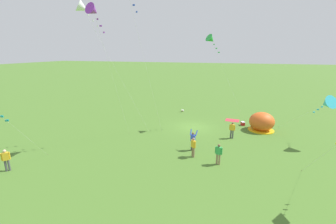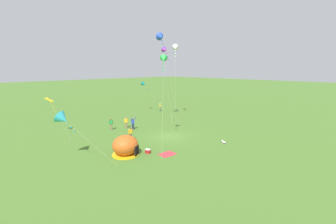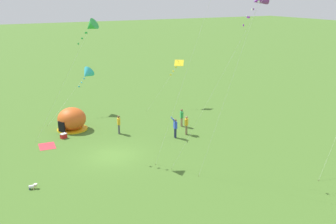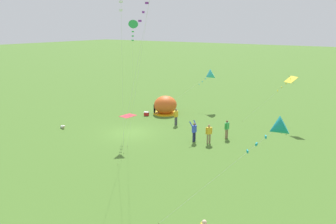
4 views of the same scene
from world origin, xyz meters
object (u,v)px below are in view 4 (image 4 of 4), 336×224
object	(u,v)px
person_strolling	(194,131)
toddler_crawling	(63,127)
kite_teal	(277,128)
person_watching_sky	(209,133)
kite_green	(133,26)
person_center_field	(176,116)
kite_cyan	(209,75)
popup_tent	(165,105)
person_with_toddler	(227,128)
cooler_box	(146,114)
kite_yellow	(289,81)

from	to	relation	value
person_strolling	toddler_crawling	bearing A→B (deg)	-72.60
toddler_crawling	kite_teal	distance (m)	23.87
toddler_crawling	person_watching_sky	bearing A→B (deg)	106.94
person_watching_sky	person_strolling	bearing A→B (deg)	-77.67
person_strolling	kite_green	distance (m)	11.28
person_center_field	kite_cyan	bearing A→B (deg)	-177.19
popup_tent	toddler_crawling	xyz separation A→B (m)	(10.38, -5.29, -0.82)
person_strolling	person_with_toddler	world-z (taller)	person_strolling
kite_green	kite_cyan	distance (m)	12.57
person_watching_sky	person_strolling	size ratio (longest dim) A/B	0.91
person_with_toddler	kite_cyan	size ratio (longest dim) A/B	0.29
cooler_box	person_with_toddler	world-z (taller)	person_with_toddler
person_watching_sky	person_center_field	distance (m)	6.10
cooler_box	person_watching_sky	distance (m)	10.90
person_strolling	kite_green	size ratio (longest dim) A/B	0.18
cooler_box	toddler_crawling	distance (m)	9.35
person_watching_sky	cooler_box	bearing A→B (deg)	-112.52
kite_yellow	kite_teal	distance (m)	19.75
person_watching_sky	kite_yellow	xyz separation A→B (m)	(-9.01, 4.11, 3.67)
kite_teal	popup_tent	bearing A→B (deg)	-133.60
kite_green	kite_cyan	world-z (taller)	kite_green
person_watching_sky	person_center_field	xyz separation A→B (m)	(-3.00, -5.31, 0.00)
cooler_box	person_strolling	xyz separation A→B (m)	(4.45, 8.74, 0.78)
toddler_crawling	person_watching_sky	distance (m)	14.71
person_watching_sky	person_center_field	size ratio (longest dim) A/B	1.00
kite_yellow	toddler_crawling	bearing A→B (deg)	-53.81
toddler_crawling	person_strolling	distance (m)	13.39
kite_cyan	toddler_crawling	bearing A→B (deg)	-28.69
popup_tent	kite_green	xyz separation A→B (m)	(6.00, 0.49, 8.87)
popup_tent	kite_yellow	world-z (taller)	kite_yellow
cooler_box	person_center_field	xyz separation A→B (m)	(1.17, 4.74, 0.74)
toddler_crawling	kite_green	world-z (taller)	kite_green
person_strolling	kite_yellow	size ratio (longest dim) A/B	0.36
person_strolling	person_with_toddler	size ratio (longest dim) A/B	1.10
toddler_crawling	kite_cyan	distance (m)	17.85
cooler_box	kite_green	xyz separation A→B (m)	(4.07, 1.77, 9.64)
person_center_field	kite_green	size ratio (longest dim) A/B	0.16
person_watching_sky	kite_cyan	bearing A→B (deg)	-152.59
person_strolling	kite_cyan	distance (m)	12.50
kite_cyan	kite_teal	size ratio (longest dim) A/B	0.95
person_watching_sky	kite_green	distance (m)	12.15
popup_tent	toddler_crawling	world-z (taller)	popup_tent
toddler_crawling	kite_teal	world-z (taller)	kite_teal
toddler_crawling	kite_green	size ratio (longest dim) A/B	0.05
person_strolling	kite_green	bearing A→B (deg)	-93.16
cooler_box	person_with_toddler	bearing A→B (deg)	79.33
popup_tent	cooler_box	world-z (taller)	popup_tent
kite_green	kite_teal	size ratio (longest dim) A/B	1.69
kite_yellow	kite_teal	xyz separation A→B (m)	(19.25, 4.29, 0.99)
person_center_field	kite_teal	xyz separation A→B (m)	(13.24, 13.71, 4.67)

